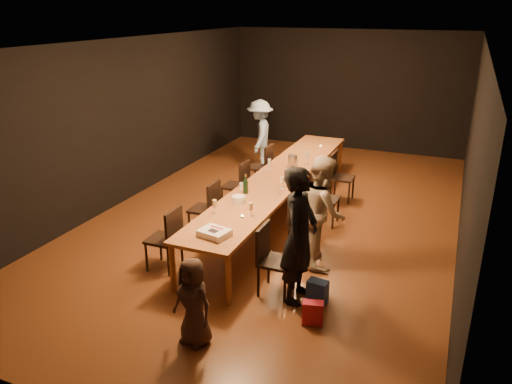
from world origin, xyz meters
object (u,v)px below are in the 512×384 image
at_px(chair_right_1, 305,225).
at_px(ice_bucket, 293,160).
at_px(chair_right_0, 277,261).
at_px(birthday_cake, 214,233).
at_px(chair_left_2, 235,185).
at_px(woman_birthday, 300,236).
at_px(table, 279,179).
at_px(child, 193,302).
at_px(chair_right_3, 342,177).
at_px(chair_right_2, 326,198).
at_px(chair_left_3, 260,167).
at_px(plate_stack, 239,200).
at_px(champagne_bottle, 246,184).
at_px(woman_tan, 322,211).
at_px(chair_left_1, 204,208).
at_px(man_blue, 260,135).
at_px(chair_left_0, 163,238).

relative_size(chair_right_1, ice_bucket, 4.79).
xyz_separation_m(chair_right_0, birthday_cake, (-0.79, -0.18, 0.33)).
xyz_separation_m(chair_right_1, chair_left_2, (-1.70, 1.20, 0.00)).
distance_m(woman_birthday, birthday_cake, 1.11).
bearing_deg(table, ice_bucket, 88.88).
bearing_deg(child, chair_right_3, 98.26).
xyz_separation_m(chair_right_2, chair_left_3, (-1.70, 1.20, 0.00)).
bearing_deg(plate_stack, table, 84.99).
distance_m(chair_right_2, champagne_bottle, 1.51).
bearing_deg(birthday_cake, woman_tan, 59.42).
height_order(woman_tan, ice_bucket, woman_tan).
distance_m(plate_stack, ice_bucket, 2.12).
distance_m(chair_left_1, plate_stack, 0.83).
bearing_deg(chair_right_2, chair_left_2, -90.00).
xyz_separation_m(chair_right_1, champagne_bottle, (-1.05, 0.21, 0.44)).
xyz_separation_m(chair_left_3, plate_stack, (0.72, -2.63, 0.34)).
height_order(table, man_blue, man_blue).
height_order(woman_tan, champagne_bottle, woman_tan).
distance_m(chair_left_3, woman_tan, 3.27).
xyz_separation_m(table, woman_tan, (1.15, -1.37, 0.11)).
height_order(chair_right_0, chair_left_1, same).
bearing_deg(champagne_bottle, birthday_cake, -80.72).
xyz_separation_m(woman_birthday, child, (-0.78, -1.29, -0.37)).
bearing_deg(chair_right_2, table, -90.00).
height_order(chair_right_3, man_blue, man_blue).
relative_size(chair_right_1, chair_left_1, 1.00).
xyz_separation_m(table, chair_right_0, (0.85, -2.40, -0.24)).
relative_size(birthday_cake, plate_stack, 2.06).
distance_m(chair_right_1, man_blue, 4.27).
bearing_deg(chair_right_1, chair_left_1, -90.00).
height_order(woman_birthday, child, woman_birthday).
height_order(chair_right_0, ice_bucket, ice_bucket).
distance_m(chair_right_0, ice_bucket, 3.22).
bearing_deg(chair_left_0, man_blue, 6.00).
bearing_deg(chair_left_3, chair_left_0, -180.00).
height_order(chair_left_1, plate_stack, chair_left_1).
distance_m(chair_left_3, birthday_cake, 3.90).
bearing_deg(man_blue, chair_right_2, 25.75).
relative_size(chair_right_0, woman_tan, 0.58).
bearing_deg(chair_right_1, chair_left_3, -144.69).
relative_size(chair_right_0, chair_left_2, 1.00).
bearing_deg(chair_right_1, ice_bucket, -156.04).
height_order(chair_left_1, woman_tan, woman_tan).
xyz_separation_m(chair_right_3, champagne_bottle, (-1.05, -2.19, 0.44)).
xyz_separation_m(chair_left_2, champagne_bottle, (0.65, -0.99, 0.44)).
relative_size(chair_left_0, man_blue, 0.59).
distance_m(chair_right_0, champagne_bottle, 1.81).
relative_size(table, woman_birthday, 3.39).
xyz_separation_m(chair_right_1, man_blue, (-2.21, 3.63, 0.33)).
distance_m(chair_right_3, birthday_cake, 3.88).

